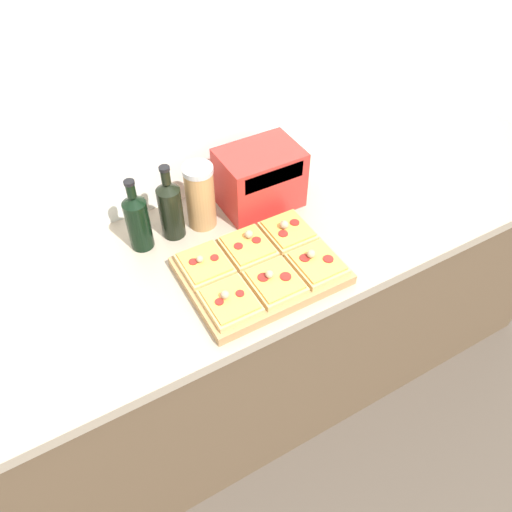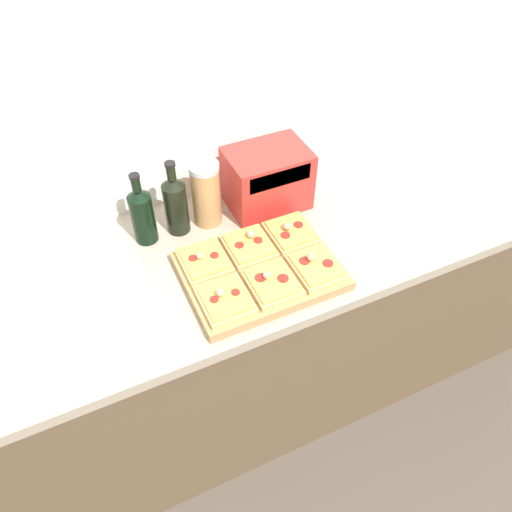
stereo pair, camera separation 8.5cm
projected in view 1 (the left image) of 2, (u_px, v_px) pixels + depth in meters
name	position (u px, v px, depth m)	size (l,w,h in m)	color
ground_plane	(292.00, 450.00, 2.08)	(12.00, 12.00, 0.00)	#4C4238
wall_back	(199.00, 107.00, 1.60)	(6.00, 0.06, 2.50)	silver
kitchen_counter	(254.00, 329.00, 1.94)	(2.63, 0.67, 0.94)	brown
cutting_board	(261.00, 271.00, 1.50)	(0.46, 0.35, 0.03)	#A37A4C
pizza_slice_back_left	(205.00, 264.00, 1.48)	(0.14, 0.15, 0.05)	tan
pizza_slice_back_center	(248.00, 247.00, 1.53)	(0.14, 0.15, 0.05)	tan
pizza_slice_back_right	(288.00, 231.00, 1.58)	(0.14, 0.15, 0.06)	tan
pizza_slice_front_left	(230.00, 301.00, 1.38)	(0.14, 0.15, 0.05)	tan
pizza_slice_front_center	(275.00, 282.00, 1.43)	(0.14, 0.15, 0.05)	tan
pizza_slice_front_right	(317.00, 263.00, 1.48)	(0.14, 0.15, 0.05)	tan
olive_oil_bottle	(138.00, 220.00, 1.53)	(0.07, 0.07, 0.25)	black
wine_bottle	(171.00, 208.00, 1.56)	(0.08, 0.08, 0.26)	black
grain_jar_tall	(200.00, 196.00, 1.60)	(0.10, 0.10, 0.23)	#AD7F4C
toaster_oven	(260.00, 178.00, 1.68)	(0.29, 0.19, 0.21)	red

